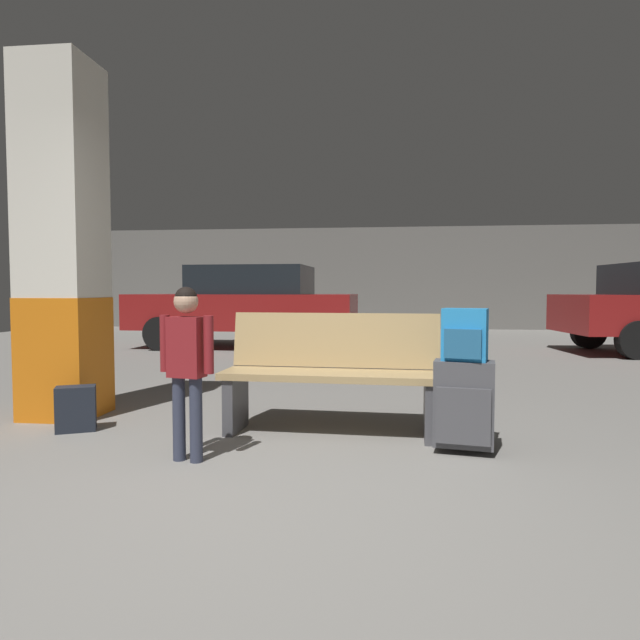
# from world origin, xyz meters

# --- Properties ---
(ground_plane) EXTENTS (18.00, 18.00, 0.10)m
(ground_plane) POSITION_xyz_m (0.00, 4.00, -0.05)
(ground_plane) COLOR gray
(garage_back_wall) EXTENTS (18.00, 0.12, 2.80)m
(garage_back_wall) POSITION_xyz_m (0.00, 12.86, 1.40)
(garage_back_wall) COLOR slate
(garage_back_wall) RESTS_ON ground_plane
(structural_pillar) EXTENTS (0.57, 0.57, 2.94)m
(structural_pillar) POSITION_xyz_m (-2.04, 1.75, 1.46)
(structural_pillar) COLOR orange
(structural_pillar) RESTS_ON ground_plane
(bench) EXTENTS (1.62, 0.60, 0.89)m
(bench) POSITION_xyz_m (0.24, 1.48, 0.44)
(bench) COLOR tan
(bench) RESTS_ON ground_plane
(suitcase) EXTENTS (0.41, 0.29, 0.60)m
(suitcase) POSITION_xyz_m (1.14, 1.04, 0.32)
(suitcase) COLOR #4C4C51
(suitcase) RESTS_ON ground_plane
(backpack_bright) EXTENTS (0.31, 0.25, 0.34)m
(backpack_bright) POSITION_xyz_m (1.14, 1.04, 0.77)
(backpack_bright) COLOR #268CD8
(backpack_bright) RESTS_ON suitcase
(child) EXTENTS (0.36, 0.24, 1.08)m
(child) POSITION_xyz_m (-0.59, 0.67, 0.67)
(child) COLOR #33384C
(child) RESTS_ON ground_plane
(backpack_dark_floor) EXTENTS (0.32, 0.28, 0.34)m
(backpack_dark_floor) POSITION_xyz_m (-1.68, 1.29, 0.17)
(backpack_dark_floor) COLOR #1E232D
(backpack_dark_floor) RESTS_ON ground_plane
(parked_car_far) EXTENTS (4.16, 1.91, 1.51)m
(parked_car_far) POSITION_xyz_m (-1.92, 7.48, 0.81)
(parked_car_far) COLOR maroon
(parked_car_far) RESTS_ON ground_plane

